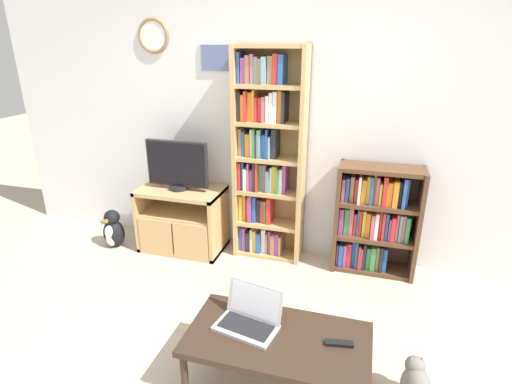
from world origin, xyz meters
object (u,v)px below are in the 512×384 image
Objects in this scene: laptop at (250,316)px; remote_near_laptop at (339,343)px; coffee_table at (277,342)px; bookshelf_short at (373,220)px; penguin_figurine at (113,230)px; tv_stand at (182,219)px; bookshelf_tall at (266,158)px; television at (177,166)px.

laptop is 2.45× the size of remote_near_laptop.
remote_near_laptop is at bearing 5.30° from coffee_table.
coffee_table is 6.46× the size of remote_near_laptop.
bookshelf_short reaches higher than penguin_figurine.
tv_stand reaches higher than remote_near_laptop.
bookshelf_tall is 1.98× the size of bookshelf_short.
bookshelf_short reaches higher than coffee_table.
bookshelf_short is at bearing -0.74° from bookshelf_tall.
coffee_table is at bearing -47.56° from tv_stand.
laptop is (-0.19, 0.06, 0.10)m from coffee_table.
bookshelf_short is 0.93× the size of coffee_table.
tv_stand is 1.84m from bookshelf_short.
remote_near_laptop is (-0.16, -1.55, -0.10)m from bookshelf_short.
laptop is 0.54m from remote_near_laptop.
coffee_table is (1.32, -1.45, 0.02)m from tv_stand.
television is 3.71× the size of remote_near_laptop.
laptop is at bearing -50.78° from tv_stand.
penguin_figurine is at bearing 52.53° from remote_near_laptop.
coffee_table is at bearing -72.55° from bookshelf_tall.
tv_stand is 1.80m from laptop.
penguin_figurine is (-2.53, -0.30, -0.31)m from bookshelf_short.
bookshelf_tall is at bearing 18.79° from remote_near_laptop.
penguin_figurine is at bearing -166.00° from tv_stand.
bookshelf_tall reaches higher than television.
television is at bearing -170.67° from bookshelf_tall.
television is at bearing 132.58° from coffee_table.
bookshelf_short is 2.47× the size of penguin_figurine.
remote_near_laptop is (0.85, -1.56, -0.59)m from bookshelf_tall.
tv_stand is at bearing 140.49° from laptop.
laptop is (-0.69, -1.52, -0.05)m from bookshelf_short.
bookshelf_short is 2.45× the size of laptop.
television is at bearing -176.14° from bookshelf_short.
television is 2.05m from coffee_table.
remote_near_laptop is (1.67, -1.42, 0.07)m from tv_stand.
television is 0.57× the size of coffee_table.
bookshelf_tall is 1.78m from coffee_table.
tv_stand is at bearing -25.52° from television.
television is 1.89m from bookshelf_short.
tv_stand is 2.02× the size of laptop.
laptop reaches higher than penguin_figurine.
remote_near_laptop is 0.41× the size of penguin_figurine.
tv_stand is at bearing -170.17° from bookshelf_tall.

